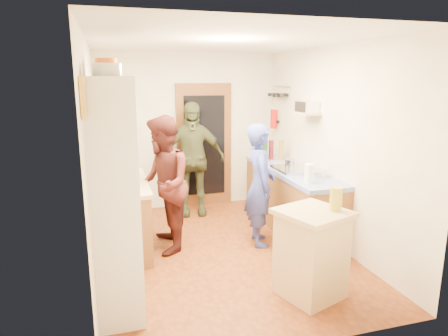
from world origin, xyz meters
name	(u,v)px	position (x,y,z in m)	size (l,w,h in m)	color
floor	(222,251)	(0.00, 0.00, -0.01)	(3.00, 4.00, 0.02)	brown
ceiling	(222,40)	(0.00, 0.00, 2.61)	(3.00, 4.00, 0.02)	silver
wall_back	(189,131)	(0.00, 2.01, 1.30)	(3.00, 0.02, 2.60)	silver
wall_front	(295,198)	(0.00, -2.01, 1.30)	(3.00, 0.02, 2.60)	silver
wall_left	(92,159)	(-1.51, 0.00, 1.30)	(0.02, 4.00, 2.60)	silver
wall_right	(331,146)	(1.51, 0.00, 1.30)	(0.02, 4.00, 2.60)	silver
door_frame	(204,146)	(0.25, 1.97, 1.05)	(0.95, 0.06, 2.10)	brown
door_glass	(205,146)	(0.25, 1.94, 1.05)	(0.70, 0.02, 1.70)	black
hutch_body	(115,194)	(-1.30, -0.80, 1.10)	(0.40, 1.20, 2.20)	silver
hutch_top_shelf	(107,78)	(-1.30, -0.80, 2.18)	(0.40, 1.14, 0.04)	silver
plate_stack	(107,70)	(-1.30, -1.15, 2.25)	(0.24, 0.24, 0.10)	white
orange_pot_a	(107,67)	(-1.30, -0.74, 2.28)	(0.20, 0.20, 0.16)	orange
orange_pot_b	(106,67)	(-1.30, -0.47, 2.28)	(0.19, 0.19, 0.17)	orange
left_counter_base	(123,217)	(-1.20, 0.45, 0.42)	(0.60, 1.40, 0.85)	brown
left_counter_top	(121,183)	(-1.20, 0.45, 0.88)	(0.64, 1.44, 0.05)	tan
toaster	(127,185)	(-1.15, -0.07, 0.98)	(0.22, 0.15, 0.17)	white
kettle	(117,178)	(-1.25, 0.28, 1.00)	(0.17, 0.17, 0.19)	white
orange_bowl	(127,175)	(-1.12, 0.62, 0.94)	(0.19, 0.19, 0.09)	orange
chopping_board	(121,170)	(-1.18, 1.04, 0.91)	(0.30, 0.22, 0.03)	tan
right_counter_base	(291,201)	(1.20, 0.50, 0.42)	(0.60, 2.20, 0.84)	brown
right_counter_top	(292,171)	(1.20, 0.50, 0.87)	(0.62, 2.22, 0.06)	#1027AA
hob	(296,169)	(1.20, 0.38, 0.92)	(0.55, 0.58, 0.04)	silver
pot_on_hob	(291,163)	(1.15, 0.42, 1.00)	(0.19, 0.19, 0.12)	silver
bottle_a	(265,150)	(1.05, 1.18, 1.06)	(0.08, 0.08, 0.33)	#143F14
bottle_b	(271,150)	(1.18, 1.24, 1.06)	(0.08, 0.08, 0.31)	#591419
bottle_c	(281,150)	(1.31, 1.14, 1.06)	(0.08, 0.08, 0.32)	olive
paper_towel	(309,174)	(1.05, -0.27, 1.02)	(0.11, 0.11, 0.24)	white
mixing_bowl	(317,174)	(1.30, -0.05, 0.95)	(0.24, 0.24, 0.09)	silver
island_base	(311,256)	(0.57, -1.28, 0.43)	(0.55, 0.55, 0.86)	tan
island_top	(313,213)	(0.57, -1.28, 0.89)	(0.62, 0.62, 0.05)	tan
cutting_board	(306,212)	(0.51, -1.25, 0.90)	(0.35, 0.28, 0.02)	white
oil_jar	(336,199)	(0.78, -1.34, 1.03)	(0.12, 0.12, 0.24)	#AD9E2D
pan_rail	(282,86)	(1.46, 1.52, 2.05)	(0.02, 0.02, 0.65)	silver
pan_hang_a	(282,95)	(1.40, 1.35, 1.92)	(0.18, 0.18, 0.05)	black
pan_hang_b	(277,96)	(1.40, 1.55, 1.90)	(0.16, 0.16, 0.05)	black
pan_hang_c	(273,94)	(1.40, 1.75, 1.91)	(0.17, 0.17, 0.05)	black
wall_shelf	(307,113)	(1.37, 0.45, 1.70)	(0.26, 0.42, 0.03)	tan
radio	(307,107)	(1.37, 0.45, 1.79)	(0.22, 0.30, 0.15)	silver
ext_bracket	(277,122)	(1.47, 1.70, 1.45)	(0.06, 0.10, 0.04)	black
fire_extinguisher	(274,119)	(1.41, 1.70, 1.50)	(0.11, 0.11, 0.32)	red
picture_frame	(83,97)	(-1.48, -1.55, 2.05)	(0.03, 0.25, 0.30)	gold
person_hob	(262,185)	(0.58, 0.08, 0.81)	(0.59, 0.39, 1.62)	#333E9A
person_left	(165,184)	(-0.67, 0.28, 0.87)	(0.85, 0.66, 1.74)	#431916
person_back	(192,159)	(-0.05, 1.53, 0.91)	(1.07, 0.45, 1.83)	#3B4025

